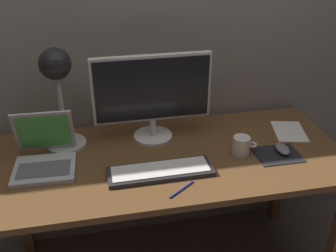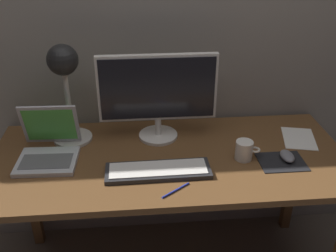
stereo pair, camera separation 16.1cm
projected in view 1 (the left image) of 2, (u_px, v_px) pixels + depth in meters
The scene contains 11 objects.
back_wall at pixel (151, 10), 1.82m from camera, with size 4.80×0.06×2.60m, color gray.
desk at pixel (168, 170), 1.78m from camera, with size 1.60×0.70×0.74m.
monitor at pixel (152, 93), 1.77m from camera, with size 0.55×0.19×0.42m.
keyboard_main at pixel (160, 171), 1.61m from camera, with size 0.44×0.14×0.03m.
laptop at pixel (44, 151), 1.66m from camera, with size 0.26×0.28×0.22m.
desk_lamp at pixel (57, 80), 1.66m from camera, with size 0.18×0.18×0.47m.
mousepad at pixel (278, 155), 1.74m from camera, with size 0.20×0.16×0.00m, color black.
mouse at pixel (282, 149), 1.75m from camera, with size 0.06×0.10×0.03m, color slate.
coffee_mug at pixel (242, 146), 1.73m from camera, with size 0.11×0.08×0.09m.
paper_sheet_near_mouse at pixel (289, 131), 1.94m from camera, with size 0.15×0.21×0.00m, color white.
pen at pixel (182, 189), 1.52m from camera, with size 0.01×0.01×0.14m, color #2633A5.
Camera 1 is at (-0.30, -1.44, 1.69)m, focal length 41.39 mm.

